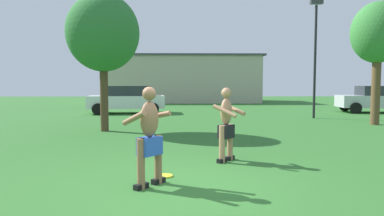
{
  "coord_description": "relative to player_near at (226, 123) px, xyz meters",
  "views": [
    {
      "loc": [
        0.07,
        -5.6,
        1.72
      ],
      "look_at": [
        0.22,
        2.21,
        1.16
      ],
      "focal_mm": 32.19,
      "sensor_mm": 36.0,
      "label": 1
    }
  ],
  "objects": [
    {
      "name": "ground_plane",
      "position": [
        -0.98,
        -1.91,
        -0.85
      ],
      "size": [
        80.0,
        80.0,
        0.0
      ],
      "primitive_type": "plane",
      "color": "#2D6628"
    },
    {
      "name": "player_near",
      "position": [
        0.0,
        0.0,
        0.0
      ],
      "size": [
        0.75,
        0.77,
        1.63
      ],
      "color": "black",
      "rests_on": "ground_plane"
    },
    {
      "name": "player_in_blue",
      "position": [
        -1.51,
        -1.82,
        0.03
      ],
      "size": [
        0.83,
        0.77,
        1.67
      ],
      "color": "black",
      "rests_on": "ground_plane"
    },
    {
      "name": "frisbee",
      "position": [
        -1.28,
        -1.23,
        -0.84
      ],
      "size": [
        0.29,
        0.29,
        0.03
      ],
      "primitive_type": "cylinder",
      "color": "yellow",
      "rests_on": "ground_plane"
    },
    {
      "name": "car_silver_near_post",
      "position": [
        10.45,
        12.54,
        -0.03
      ],
      "size": [
        4.48,
        2.42,
        1.58
      ],
      "color": "silver",
      "rests_on": "ground_plane"
    },
    {
      "name": "car_white_mid_lot",
      "position": [
        -4.24,
        12.39,
        -0.03
      ],
      "size": [
        4.47,
        2.4,
        1.58
      ],
      "color": "white",
      "rests_on": "ground_plane"
    },
    {
      "name": "lamp_post",
      "position": [
        5.47,
        9.37,
        2.68
      ],
      "size": [
        0.6,
        0.24,
        5.77
      ],
      "color": "black",
      "rests_on": "ground_plane"
    },
    {
      "name": "outbuilding_behind_lot",
      "position": [
        -1.22,
        25.1,
        1.29
      ],
      "size": [
        14.44,
        6.79,
        4.27
      ],
      "color": "#B2A893",
      "rests_on": "ground_plane"
    },
    {
      "name": "tree_right_field",
      "position": [
        -3.83,
        4.91,
        2.64
      ],
      "size": [
        2.57,
        2.57,
        4.9
      ],
      "color": "#4C3823",
      "rests_on": "ground_plane"
    },
    {
      "name": "tree_behind_players",
      "position": [
        7.03,
        6.66,
        2.9
      ],
      "size": [
        2.13,
        2.13,
        5.08
      ],
      "color": "brown",
      "rests_on": "ground_plane"
    }
  ]
}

